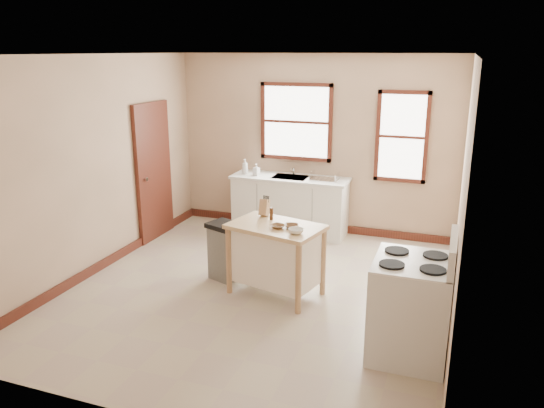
{
  "coord_description": "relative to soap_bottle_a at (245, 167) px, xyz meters",
  "views": [
    {
      "loc": [
        2.19,
        -5.55,
        2.85
      ],
      "look_at": [
        0.04,
        0.4,
        1.0
      ],
      "focal_mm": 35.0,
      "sensor_mm": 36.0,
      "label": 1
    }
  ],
  "objects": [
    {
      "name": "floor",
      "position": [
        1.05,
        -2.15,
        -1.04
      ],
      "size": [
        5.0,
        5.0,
        0.0
      ],
      "primitive_type": "plane",
      "color": "#B19D8C",
      "rests_on": "ground"
    },
    {
      "name": "ceiling",
      "position": [
        1.05,
        -2.15,
        1.76
      ],
      "size": [
        5.0,
        5.0,
        0.0
      ],
      "primitive_type": "plane",
      "rotation": [
        3.14,
        0.0,
        0.0
      ],
      "color": "white",
      "rests_on": "ground"
    },
    {
      "name": "wall_back",
      "position": [
        1.05,
        0.35,
        0.36
      ],
      "size": [
        4.5,
        0.04,
        2.8
      ],
      "primitive_type": "cube",
      "color": "tan",
      "rests_on": "ground"
    },
    {
      "name": "wall_left",
      "position": [
        -1.2,
        -2.15,
        0.36
      ],
      "size": [
        0.04,
        5.0,
        2.8
      ],
      "primitive_type": "cube",
      "color": "tan",
      "rests_on": "ground"
    },
    {
      "name": "wall_right",
      "position": [
        3.3,
        -2.15,
        0.36
      ],
      "size": [
        0.04,
        5.0,
        2.8
      ],
      "primitive_type": "cube",
      "color": "tan",
      "rests_on": "ground"
    },
    {
      "name": "window_main",
      "position": [
        0.75,
        0.33,
        0.71
      ],
      "size": [
        1.17,
        0.06,
        1.22
      ],
      "primitive_type": null,
      "color": "#401A11",
      "rests_on": "wall_back"
    },
    {
      "name": "window_side",
      "position": [
        2.4,
        0.33,
        0.56
      ],
      "size": [
        0.77,
        0.06,
        1.37
      ],
      "primitive_type": null,
      "color": "#401A11",
      "rests_on": "wall_back"
    },
    {
      "name": "door_left",
      "position": [
        -1.16,
        -0.85,
        0.01
      ],
      "size": [
        0.06,
        0.9,
        2.1
      ],
      "primitive_type": "cube",
      "color": "#401A11",
      "rests_on": "ground"
    },
    {
      "name": "baseboard_back",
      "position": [
        1.05,
        0.32,
        -0.98
      ],
      "size": [
        4.5,
        0.04,
        0.12
      ],
      "primitive_type": "cube",
      "color": "#401A11",
      "rests_on": "ground"
    },
    {
      "name": "baseboard_left",
      "position": [
        -1.17,
        -2.15,
        -0.98
      ],
      "size": [
        0.04,
        5.0,
        0.12
      ],
      "primitive_type": "cube",
      "color": "#401A11",
      "rests_on": "ground"
    },
    {
      "name": "sink_counter",
      "position": [
        0.75,
        0.05,
        -0.58
      ],
      "size": [
        1.86,
        0.62,
        0.92
      ],
      "primitive_type": null,
      "color": "silver",
      "rests_on": "ground"
    },
    {
      "name": "faucet",
      "position": [
        0.75,
        0.23,
        -0.01
      ],
      "size": [
        0.03,
        0.03,
        0.22
      ],
      "primitive_type": "cylinder",
      "color": "silver",
      "rests_on": "sink_counter"
    },
    {
      "name": "soap_bottle_a",
      "position": [
        0.0,
        0.0,
        0.0
      ],
      "size": [
        0.11,
        0.11,
        0.24
      ],
      "primitive_type": "imported",
      "rotation": [
        0.0,
        0.0,
        -0.17
      ],
      "color": "#B2B2B2",
      "rests_on": "sink_counter"
    },
    {
      "name": "soap_bottle_b",
      "position": [
        0.21,
        -0.03,
        -0.03
      ],
      "size": [
        0.1,
        0.11,
        0.19
      ],
      "primitive_type": "imported",
      "rotation": [
        0.0,
        0.0,
        -0.26
      ],
      "color": "#B2B2B2",
      "rests_on": "sink_counter"
    },
    {
      "name": "dish_rack",
      "position": [
        1.31,
        0.04,
        -0.07
      ],
      "size": [
        0.51,
        0.45,
        0.11
      ],
      "primitive_type": null,
      "rotation": [
        0.0,
        0.0,
        0.38
      ],
      "color": "silver",
      "rests_on": "sink_counter"
    },
    {
      "name": "kitchen_island",
      "position": [
        1.29,
        -2.15,
        -0.6
      ],
      "size": [
        1.2,
        0.91,
        0.87
      ],
      "primitive_type": null,
      "rotation": [
        0.0,
        0.0,
        -0.23
      ],
      "color": "tan",
      "rests_on": "ground"
    },
    {
      "name": "knife_block",
      "position": [
        1.03,
        -1.86,
        -0.07
      ],
      "size": [
        0.11,
        0.11,
        0.2
      ],
      "primitive_type": null,
      "rotation": [
        0.0,
        0.0,
        -0.06
      ],
      "color": "tan",
      "rests_on": "kitchen_island"
    },
    {
      "name": "pepper_grinder",
      "position": [
        1.17,
        -1.98,
        -0.09
      ],
      "size": [
        0.06,
        0.06,
        0.15
      ],
      "primitive_type": "cylinder",
      "rotation": [
        0.0,
        0.0,
        -0.48
      ],
      "color": "#482913",
      "rests_on": "kitchen_island"
    },
    {
      "name": "bowl_a",
      "position": [
        1.34,
        -2.25,
        -0.15
      ],
      "size": [
        0.21,
        0.21,
        0.04
      ],
      "primitive_type": "imported",
      "rotation": [
        0.0,
        0.0,
        -0.36
      ],
      "color": "brown",
      "rests_on": "kitchen_island"
    },
    {
      "name": "bowl_b",
      "position": [
        1.49,
        -2.18,
        -0.15
      ],
      "size": [
        0.2,
        0.2,
        0.04
      ],
      "primitive_type": "imported",
      "rotation": [
        0.0,
        0.0,
        0.3
      ],
      "color": "brown",
      "rests_on": "kitchen_island"
    },
    {
      "name": "bowl_c",
      "position": [
        1.6,
        -2.35,
        -0.14
      ],
      "size": [
        0.2,
        0.2,
        0.05
      ],
      "primitive_type": "imported",
      "rotation": [
        0.0,
        0.0,
        0.13
      ],
      "color": "silver",
      "rests_on": "kitchen_island"
    },
    {
      "name": "trash_bin",
      "position": [
        0.52,
        -1.95,
        -0.67
      ],
      "size": [
        0.47,
        0.43,
        0.75
      ],
      "primitive_type": null,
      "rotation": [
        0.0,
        0.0,
        -0.34
      ],
      "color": "slate",
      "rests_on": "ground"
    },
    {
      "name": "gas_stove",
      "position": [
        2.93,
        -2.97,
        -0.42
      ],
      "size": [
        0.78,
        0.79,
        1.24
      ],
      "primitive_type": null,
      "color": "silver",
      "rests_on": "ground"
    }
  ]
}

